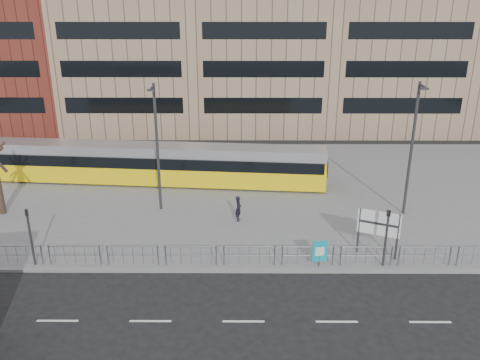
{
  "coord_description": "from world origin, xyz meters",
  "views": [
    {
      "loc": [
        1.94,
        -20.78,
        12.51
      ],
      "look_at": [
        1.79,
        6.0,
        2.85
      ],
      "focal_mm": 35.0,
      "sensor_mm": 36.0,
      "label": 1
    }
  ],
  "objects_px": {
    "station_sign": "(379,225)",
    "traffic_light_east": "(387,231)",
    "lamp_post_east": "(412,145)",
    "tram": "(156,164)",
    "traffic_light_west": "(30,230)",
    "lamp_post_west": "(157,143)",
    "ad_panel": "(320,252)",
    "pedestrian": "(238,208)"
  },
  "relations": [
    {
      "from": "ad_panel",
      "to": "lamp_post_west",
      "type": "xyz_separation_m",
      "value": [
        -9.36,
        7.34,
        3.68
      ]
    },
    {
      "from": "pedestrian",
      "to": "lamp_post_east",
      "type": "distance_m",
      "value": 11.44
    },
    {
      "from": "tram",
      "to": "traffic_light_east",
      "type": "distance_m",
      "value": 18.56
    },
    {
      "from": "tram",
      "to": "lamp_post_west",
      "type": "bearing_deg",
      "value": -72.06
    },
    {
      "from": "tram",
      "to": "station_sign",
      "type": "height_order",
      "value": "tram"
    },
    {
      "from": "station_sign",
      "to": "traffic_light_east",
      "type": "bearing_deg",
      "value": -60.39
    },
    {
      "from": "tram",
      "to": "ad_panel",
      "type": "bearing_deg",
      "value": -44.6
    },
    {
      "from": "pedestrian",
      "to": "lamp_post_east",
      "type": "relative_size",
      "value": 0.19
    },
    {
      "from": "tram",
      "to": "traffic_light_west",
      "type": "bearing_deg",
      "value": -103.52
    },
    {
      "from": "pedestrian",
      "to": "ad_panel",
      "type": "bearing_deg",
      "value": -140.76
    },
    {
      "from": "tram",
      "to": "lamp_post_east",
      "type": "height_order",
      "value": "lamp_post_east"
    },
    {
      "from": "station_sign",
      "to": "lamp_post_west",
      "type": "xyz_separation_m",
      "value": [
        -12.59,
        6.19,
        2.75
      ]
    },
    {
      "from": "traffic_light_east",
      "to": "tram",
      "type": "bearing_deg",
      "value": 123.12
    },
    {
      "from": "tram",
      "to": "traffic_light_west",
      "type": "height_order",
      "value": "traffic_light_west"
    },
    {
      "from": "station_sign",
      "to": "traffic_light_west",
      "type": "height_order",
      "value": "traffic_light_west"
    },
    {
      "from": "tram",
      "to": "station_sign",
      "type": "distance_m",
      "value": 17.8
    },
    {
      "from": "lamp_post_west",
      "to": "station_sign",
      "type": "bearing_deg",
      "value": -26.2
    },
    {
      "from": "tram",
      "to": "lamp_post_east",
      "type": "xyz_separation_m",
      "value": [
        17.05,
        -5.74,
        3.12
      ]
    },
    {
      "from": "tram",
      "to": "ad_panel",
      "type": "distance_m",
      "value": 16.32
    },
    {
      "from": "tram",
      "to": "pedestrian",
      "type": "bearing_deg",
      "value": -42.03
    },
    {
      "from": "ad_panel",
      "to": "lamp_post_east",
      "type": "height_order",
      "value": "lamp_post_east"
    },
    {
      "from": "tram",
      "to": "lamp_post_west",
      "type": "height_order",
      "value": "lamp_post_west"
    },
    {
      "from": "tram",
      "to": "pedestrian",
      "type": "distance_m",
      "value": 9.34
    },
    {
      "from": "tram",
      "to": "lamp_post_east",
      "type": "distance_m",
      "value": 18.26
    },
    {
      "from": "traffic_light_east",
      "to": "traffic_light_west",
      "type": "bearing_deg",
      "value": 164.88
    },
    {
      "from": "tram",
      "to": "station_sign",
      "type": "bearing_deg",
      "value": -34.22
    },
    {
      "from": "traffic_light_west",
      "to": "traffic_light_east",
      "type": "bearing_deg",
      "value": -18.77
    },
    {
      "from": "station_sign",
      "to": "tram",
      "type": "bearing_deg",
      "value": 164.89
    },
    {
      "from": "traffic_light_west",
      "to": "lamp_post_east",
      "type": "bearing_deg",
      "value": -1.47
    },
    {
      "from": "station_sign",
      "to": "traffic_light_east",
      "type": "xyz_separation_m",
      "value": [
        0.1,
        -1.05,
        0.2
      ]
    },
    {
      "from": "traffic_light_east",
      "to": "lamp_post_west",
      "type": "bearing_deg",
      "value": 135.16
    },
    {
      "from": "tram",
      "to": "traffic_light_east",
      "type": "relative_size",
      "value": 8.24
    },
    {
      "from": "ad_panel",
      "to": "lamp_post_west",
      "type": "relative_size",
      "value": 0.17
    },
    {
      "from": "lamp_post_west",
      "to": "traffic_light_west",
      "type": "bearing_deg",
      "value": -126.43
    },
    {
      "from": "traffic_light_west",
      "to": "lamp_post_east",
      "type": "xyz_separation_m",
      "value": [
        21.24,
        6.62,
        2.65
      ]
    },
    {
      "from": "ad_panel",
      "to": "pedestrian",
      "type": "xyz_separation_m",
      "value": [
        -4.19,
        5.62,
        -0.03
      ]
    },
    {
      "from": "station_sign",
      "to": "lamp_post_east",
      "type": "distance_m",
      "value": 7.08
    },
    {
      "from": "traffic_light_west",
      "to": "lamp_post_west",
      "type": "relative_size",
      "value": 0.37
    },
    {
      "from": "tram",
      "to": "traffic_light_east",
      "type": "xyz_separation_m",
      "value": [
        13.84,
        -12.36,
        0.47
      ]
    },
    {
      "from": "station_sign",
      "to": "lamp_post_east",
      "type": "xyz_separation_m",
      "value": [
        3.31,
        5.57,
        2.85
      ]
    },
    {
      "from": "traffic_light_west",
      "to": "lamp_post_west",
      "type": "xyz_separation_m",
      "value": [
        5.35,
        7.24,
        2.55
      ]
    },
    {
      "from": "tram",
      "to": "traffic_light_west",
      "type": "xyz_separation_m",
      "value": [
        -4.19,
        -12.36,
        0.47
      ]
    }
  ]
}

